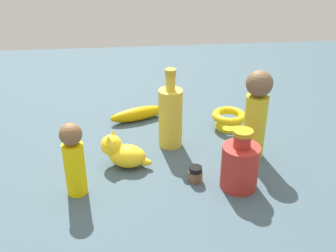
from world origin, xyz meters
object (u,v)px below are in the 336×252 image
object	(u,v)px
bottle_short	(240,165)
cat_figurine	(122,152)
bowl	(229,118)
bottle_tall	(170,116)
person_figure_adult	(256,112)
person_figure_child	(74,159)
banana	(138,114)
nail_polish_jar	(195,174)

from	to	relation	value
bottle_short	cat_figurine	distance (m)	0.31
bowl	bottle_short	bearing A→B (deg)	80.85
cat_figurine	bottle_tall	bearing A→B (deg)	-145.50
person_figure_adult	person_figure_child	distance (m)	0.48
cat_figurine	person_figure_adult	size ratio (longest dim) A/B	0.54
banana	cat_figurine	bearing A→B (deg)	-120.17
person_figure_adult	person_figure_child	bearing A→B (deg)	14.68
bottle_short	banana	bearing A→B (deg)	-59.13
bottle_short	bottle_tall	world-z (taller)	bottle_tall
banana	person_figure_child	size ratio (longest dim) A/B	1.01
person_figure_adult	bowl	xyz separation A→B (m)	(0.03, -0.17, -0.10)
bottle_tall	banana	bearing A→B (deg)	-62.76
banana	bottle_tall	xyz separation A→B (m)	(-0.09, 0.17, 0.07)
banana	bottle_tall	distance (m)	0.20
bowl	person_figure_child	distance (m)	0.53
nail_polish_jar	person_figure_child	world-z (taller)	person_figure_child
bottle_short	banana	xyz separation A→B (m)	(0.23, -0.39, -0.04)
bottle_short	person_figure_adult	size ratio (longest dim) A/B	0.63
person_figure_child	cat_figurine	bearing A→B (deg)	-135.64
person_figure_adult	nail_polish_jar	world-z (taller)	person_figure_adult
cat_figurine	person_figure_adult	distance (m)	0.37
bowl	person_figure_child	bearing A→B (deg)	33.16
nail_polish_jar	bottle_tall	bearing A→B (deg)	-77.04
bowl	nail_polish_jar	bearing A→B (deg)	61.02
banana	person_figure_adult	distance (m)	0.41
banana	bottle_tall	size ratio (longest dim) A/B	0.81
cat_figurine	banana	size ratio (longest dim) A/B	0.72
person_figure_child	person_figure_adult	bearing A→B (deg)	-165.32
person_figure_adult	bottle_tall	distance (m)	0.24
person_figure_child	bowl	bearing A→B (deg)	-146.84
bottle_short	person_figure_adult	world-z (taller)	person_figure_adult
bottle_short	banana	distance (m)	0.45
bottle_short	cat_figurine	size ratio (longest dim) A/B	1.16
bottle_short	banana	world-z (taller)	bottle_short
banana	bowl	world-z (taller)	bowl
bottle_short	cat_figurine	bearing A→B (deg)	-23.58
cat_figurine	bottle_tall	world-z (taller)	bottle_tall
cat_figurine	nail_polish_jar	bearing A→B (deg)	153.29
banana	bowl	size ratio (longest dim) A/B	1.76
bottle_short	bowl	bearing A→B (deg)	-99.15
person_figure_adult	cat_figurine	bearing A→B (deg)	2.41
cat_figurine	bowl	distance (m)	0.38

